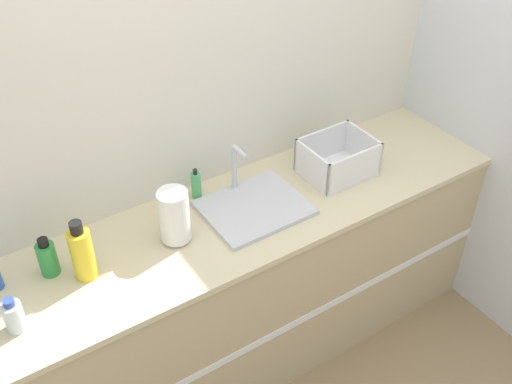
{
  "coord_description": "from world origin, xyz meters",
  "views": [
    {
      "loc": [
        -1.1,
        -1.42,
        2.61
      ],
      "look_at": [
        0.01,
        0.27,
        1.05
      ],
      "focal_mm": 42.0,
      "sensor_mm": 36.0,
      "label": 1
    }
  ],
  "objects_px": {
    "sink": "(253,205)",
    "bottle_green": "(48,258)",
    "bottle_yellow": "(82,253)",
    "bottle_clear": "(14,316)",
    "paper_towel_roll": "(174,216)",
    "soap_dispenser": "(196,185)",
    "dish_rack": "(337,161)"
  },
  "relations": [
    {
      "from": "bottle_yellow",
      "to": "bottle_clear",
      "type": "distance_m",
      "value": 0.33
    },
    {
      "from": "bottle_green",
      "to": "soap_dispenser",
      "type": "xyz_separation_m",
      "value": [
        0.71,
        0.11,
        -0.01
      ]
    },
    {
      "from": "paper_towel_roll",
      "to": "bottle_clear",
      "type": "bearing_deg",
      "value": -170.74
    },
    {
      "from": "sink",
      "to": "bottle_green",
      "type": "xyz_separation_m",
      "value": [
        -0.88,
        0.1,
        0.06
      ]
    },
    {
      "from": "bottle_yellow",
      "to": "soap_dispenser",
      "type": "distance_m",
      "value": 0.63
    },
    {
      "from": "sink",
      "to": "bottle_yellow",
      "type": "bearing_deg",
      "value": 179.32
    },
    {
      "from": "soap_dispenser",
      "to": "paper_towel_roll",
      "type": "bearing_deg",
      "value": -135.54
    },
    {
      "from": "paper_towel_roll",
      "to": "bottle_yellow",
      "type": "relative_size",
      "value": 0.91
    },
    {
      "from": "dish_rack",
      "to": "soap_dispenser",
      "type": "xyz_separation_m",
      "value": [
        -0.65,
        0.2,
        -0.0
      ]
    },
    {
      "from": "sink",
      "to": "bottle_yellow",
      "type": "distance_m",
      "value": 0.77
    },
    {
      "from": "dish_rack",
      "to": "bottle_clear",
      "type": "height_order",
      "value": "dish_rack"
    },
    {
      "from": "soap_dispenser",
      "to": "bottle_clear",
      "type": "bearing_deg",
      "value": -160.56
    },
    {
      "from": "dish_rack",
      "to": "bottle_yellow",
      "type": "height_order",
      "value": "bottle_yellow"
    },
    {
      "from": "dish_rack",
      "to": "paper_towel_roll",
      "type": "bearing_deg",
      "value": -179.77
    },
    {
      "from": "bottle_green",
      "to": "bottle_yellow",
      "type": "height_order",
      "value": "bottle_yellow"
    },
    {
      "from": "bottle_green",
      "to": "soap_dispenser",
      "type": "distance_m",
      "value": 0.72
    },
    {
      "from": "sink",
      "to": "bottle_green",
      "type": "bearing_deg",
      "value": 173.39
    },
    {
      "from": "paper_towel_roll",
      "to": "soap_dispenser",
      "type": "height_order",
      "value": "paper_towel_roll"
    },
    {
      "from": "dish_rack",
      "to": "bottle_green",
      "type": "bearing_deg",
      "value": 176.09
    },
    {
      "from": "bottle_yellow",
      "to": "bottle_green",
      "type": "bearing_deg",
      "value": 140.42
    },
    {
      "from": "paper_towel_roll",
      "to": "soap_dispenser",
      "type": "bearing_deg",
      "value": 44.46
    },
    {
      "from": "bottle_yellow",
      "to": "soap_dispenser",
      "type": "bearing_deg",
      "value": 18.62
    },
    {
      "from": "paper_towel_roll",
      "to": "dish_rack",
      "type": "distance_m",
      "value": 0.86
    },
    {
      "from": "bottle_clear",
      "to": "bottle_green",
      "type": "bearing_deg",
      "value": 47.86
    },
    {
      "from": "bottle_green",
      "to": "soap_dispenser",
      "type": "relative_size",
      "value": 1.13
    },
    {
      "from": "paper_towel_roll",
      "to": "bottle_clear",
      "type": "distance_m",
      "value": 0.7
    },
    {
      "from": "paper_towel_roll",
      "to": "soap_dispenser",
      "type": "distance_m",
      "value": 0.3
    },
    {
      "from": "paper_towel_roll",
      "to": "dish_rack",
      "type": "xyz_separation_m",
      "value": [
        0.86,
        0.0,
        -0.06
      ]
    },
    {
      "from": "bottle_yellow",
      "to": "soap_dispenser",
      "type": "relative_size",
      "value": 1.76
    },
    {
      "from": "sink",
      "to": "dish_rack",
      "type": "height_order",
      "value": "sink"
    },
    {
      "from": "dish_rack",
      "to": "bottle_clear",
      "type": "relative_size",
      "value": 2.21
    },
    {
      "from": "sink",
      "to": "dish_rack",
      "type": "relative_size",
      "value": 1.38
    }
  ]
}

